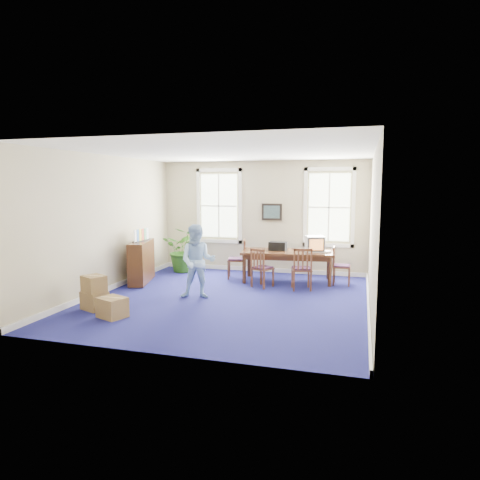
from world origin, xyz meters
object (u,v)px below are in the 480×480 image
(conference_table, at_px, (287,266))
(potted_plant, at_px, (185,249))
(credenza, at_px, (142,262))
(crt_tv, at_px, (315,244))
(chair_near_left, at_px, (262,268))
(man, at_px, (198,262))
(cardboard_boxes, at_px, (105,291))

(conference_table, height_order, potted_plant, potted_plant)
(credenza, xyz_separation_m, potted_plant, (0.51, 1.63, 0.12))
(crt_tv, height_order, credenza, crt_tv)
(chair_near_left, distance_m, man, 1.86)
(credenza, relative_size, potted_plant, 1.04)
(credenza, bearing_deg, man, -43.13)
(credenza, distance_m, potted_plant, 1.71)
(man, height_order, cardboard_boxes, man)
(credenza, bearing_deg, cardboard_boxes, -94.01)
(man, bearing_deg, cardboard_boxes, -152.40)
(man, height_order, credenza, man)
(chair_near_left, relative_size, potted_plant, 0.75)
(conference_table, distance_m, man, 2.79)
(man, bearing_deg, crt_tv, 31.00)
(crt_tv, height_order, potted_plant, potted_plant)
(man, bearing_deg, chair_near_left, 37.78)
(potted_plant, xyz_separation_m, cardboard_boxes, (-0.04, -3.99, -0.29))
(conference_table, relative_size, chair_near_left, 2.41)
(conference_table, xyz_separation_m, man, (-1.62, -2.23, 0.42))
(crt_tv, height_order, man, man)
(chair_near_left, xyz_separation_m, man, (-1.14, -1.43, 0.34))
(chair_near_left, xyz_separation_m, credenza, (-3.11, -0.38, 0.04))
(potted_plant, distance_m, cardboard_boxes, 4.00)
(crt_tv, bearing_deg, conference_table, 167.93)
(crt_tv, distance_m, cardboard_boxes, 5.29)
(crt_tv, bearing_deg, chair_near_left, -160.45)
(chair_near_left, distance_m, potted_plant, 2.89)
(conference_table, distance_m, chair_near_left, 0.94)
(potted_plant, height_order, cardboard_boxes, potted_plant)
(man, xyz_separation_m, cardboard_boxes, (-1.50, -1.32, -0.46))
(man, relative_size, potted_plant, 1.26)
(cardboard_boxes, bearing_deg, credenza, 101.19)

